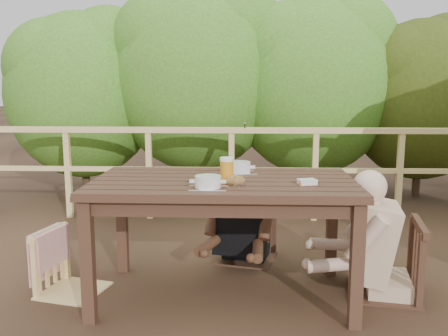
{
  "coord_description": "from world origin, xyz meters",
  "views": [
    {
      "loc": [
        0.14,
        -3.26,
        1.46
      ],
      "look_at": [
        0.0,
        0.05,
        0.9
      ],
      "focal_mm": 39.54,
      "sensor_mm": 36.0,
      "label": 1
    }
  ],
  "objects_px": {
    "diner_right": "(393,193)",
    "tumbler": "(239,183)",
    "bread_roll": "(235,181)",
    "woman": "(247,184)",
    "butter_tub": "(307,183)",
    "soup_far": "(239,168)",
    "chair_far": "(246,206)",
    "soup_near": "(208,183)",
    "beer_glass": "(227,171)",
    "chair_left": "(71,235)",
    "table": "(224,240)",
    "chair_right": "(387,225)"
  },
  "relations": [
    {
      "from": "diner_right",
      "to": "tumbler",
      "type": "relative_size",
      "value": 17.6
    },
    {
      "from": "bread_roll",
      "to": "woman",
      "type": "bearing_deg",
      "value": 85.07
    },
    {
      "from": "diner_right",
      "to": "butter_tub",
      "type": "xyz_separation_m",
      "value": [
        -0.62,
        -0.24,
        0.11
      ]
    },
    {
      "from": "soup_far",
      "to": "chair_far",
      "type": "bearing_deg",
      "value": 82.74
    },
    {
      "from": "butter_tub",
      "to": "soup_near",
      "type": "bearing_deg",
      "value": 176.08
    },
    {
      "from": "beer_glass",
      "to": "diner_right",
      "type": "bearing_deg",
      "value": 8.5
    },
    {
      "from": "soup_near",
      "to": "woman",
      "type": "bearing_deg",
      "value": 76.69
    },
    {
      "from": "butter_tub",
      "to": "beer_glass",
      "type": "bearing_deg",
      "value": 157.65
    },
    {
      "from": "woman",
      "to": "beer_glass",
      "type": "distance_m",
      "value": 0.89
    },
    {
      "from": "chair_far",
      "to": "soup_near",
      "type": "bearing_deg",
      "value": -89.43
    },
    {
      "from": "chair_left",
      "to": "beer_glass",
      "type": "bearing_deg",
      "value": -81.11
    },
    {
      "from": "chair_far",
      "to": "diner_right",
      "type": "height_order",
      "value": "diner_right"
    },
    {
      "from": "table",
      "to": "butter_tub",
      "type": "bearing_deg",
      "value": -14.87
    },
    {
      "from": "table",
      "to": "bread_roll",
      "type": "xyz_separation_m",
      "value": [
        0.08,
        -0.16,
        0.44
      ]
    },
    {
      "from": "chair_far",
      "to": "tumbler",
      "type": "xyz_separation_m",
      "value": [
        -0.05,
        -0.99,
        0.39
      ]
    },
    {
      "from": "chair_far",
      "to": "chair_left",
      "type": "bearing_deg",
      "value": -135.41
    },
    {
      "from": "chair_left",
      "to": "bread_roll",
      "type": "relative_size",
      "value": 6.64
    },
    {
      "from": "chair_far",
      "to": "bread_roll",
      "type": "height_order",
      "value": "chair_far"
    },
    {
      "from": "beer_glass",
      "to": "chair_right",
      "type": "bearing_deg",
      "value": 8.72
    },
    {
      "from": "chair_right",
      "to": "bread_roll",
      "type": "xyz_separation_m",
      "value": [
        -1.05,
        -0.25,
        0.35
      ]
    },
    {
      "from": "table",
      "to": "tumbler",
      "type": "xyz_separation_m",
      "value": [
        0.11,
        -0.25,
        0.45
      ]
    },
    {
      "from": "chair_left",
      "to": "tumbler",
      "type": "height_order",
      "value": "tumbler"
    },
    {
      "from": "woman",
      "to": "soup_near",
      "type": "relative_size",
      "value": 4.68
    },
    {
      "from": "chair_right",
      "to": "diner_right",
      "type": "height_order",
      "value": "diner_right"
    },
    {
      "from": "diner_right",
      "to": "butter_tub",
      "type": "height_order",
      "value": "diner_right"
    },
    {
      "from": "table",
      "to": "diner_right",
      "type": "height_order",
      "value": "diner_right"
    },
    {
      "from": "chair_far",
      "to": "beer_glass",
      "type": "distance_m",
      "value": 0.94
    },
    {
      "from": "soup_far",
      "to": "chair_right",
      "type": "bearing_deg",
      "value": -9.5
    },
    {
      "from": "bread_roll",
      "to": "chair_right",
      "type": "bearing_deg",
      "value": 13.24
    },
    {
      "from": "chair_right",
      "to": "soup_near",
      "type": "distance_m",
      "value": 1.32
    },
    {
      "from": "beer_glass",
      "to": "table",
      "type": "bearing_deg",
      "value": 106.87
    },
    {
      "from": "chair_far",
      "to": "butter_tub",
      "type": "distance_m",
      "value": 1.04
    },
    {
      "from": "soup_near",
      "to": "beer_glass",
      "type": "relative_size",
      "value": 1.54
    },
    {
      "from": "diner_right",
      "to": "soup_far",
      "type": "relative_size",
      "value": 5.01
    },
    {
      "from": "diner_right",
      "to": "bread_roll",
      "type": "distance_m",
      "value": 1.12
    },
    {
      "from": "soup_near",
      "to": "tumbler",
      "type": "bearing_deg",
      "value": 6.95
    },
    {
      "from": "diner_right",
      "to": "soup_far",
      "type": "distance_m",
      "value": 1.09
    },
    {
      "from": "bread_roll",
      "to": "butter_tub",
      "type": "bearing_deg",
      "value": 1.57
    },
    {
      "from": "bread_roll",
      "to": "butter_tub",
      "type": "xyz_separation_m",
      "value": [
        0.46,
        0.01,
        -0.01
      ]
    },
    {
      "from": "chair_right",
      "to": "bread_roll",
      "type": "height_order",
      "value": "chair_right"
    },
    {
      "from": "table",
      "to": "diner_right",
      "type": "bearing_deg",
      "value": 4.5
    },
    {
      "from": "soup_near",
      "to": "bread_roll",
      "type": "distance_m",
      "value": 0.2
    },
    {
      "from": "butter_tub",
      "to": "table",
      "type": "bearing_deg",
      "value": 149.96
    },
    {
      "from": "woman",
      "to": "butter_tub",
      "type": "bearing_deg",
      "value": 127.08
    },
    {
      "from": "woman",
      "to": "soup_near",
      "type": "bearing_deg",
      "value": 90.83
    },
    {
      "from": "chair_left",
      "to": "soup_far",
      "type": "relative_size",
      "value": 2.91
    },
    {
      "from": "table",
      "to": "woman",
      "type": "height_order",
      "value": "woman"
    },
    {
      "from": "woman",
      "to": "beer_glass",
      "type": "height_order",
      "value": "woman"
    },
    {
      "from": "soup_near",
      "to": "bread_roll",
      "type": "xyz_separation_m",
      "value": [
        0.16,
        0.11,
        -0.01
      ]
    },
    {
      "from": "woman",
      "to": "bread_roll",
      "type": "bearing_deg",
      "value": 99.21
    }
  ]
}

